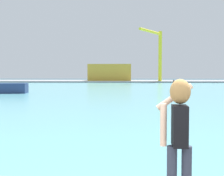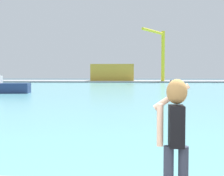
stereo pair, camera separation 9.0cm
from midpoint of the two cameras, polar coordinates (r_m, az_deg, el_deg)
ground_plane at (r=53.26m, az=3.09°, el=-0.02°), size 220.00×220.00×0.00m
harbor_water at (r=55.25m, az=3.09°, el=0.09°), size 140.00×100.00×0.02m
far_shore_dock at (r=95.22m, az=3.09°, el=1.28°), size 140.00×20.00×0.42m
person_photographer at (r=4.29m, az=11.78°, el=-7.37°), size 0.53×0.55×1.74m
warehouse_left at (r=93.82m, az=-0.40°, el=2.92°), size 12.87×8.21×5.02m
port_crane at (r=86.71m, az=8.46°, el=7.19°), size 6.97×11.41×14.17m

